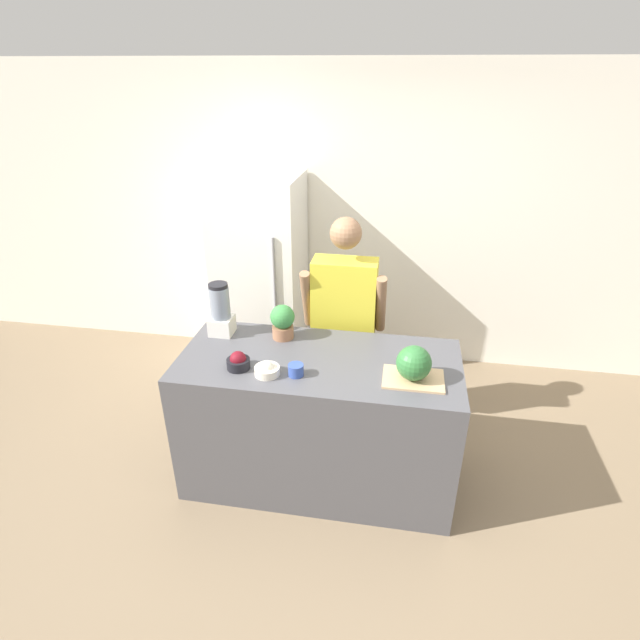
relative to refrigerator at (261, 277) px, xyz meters
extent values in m
plane|color=#7F6B51|center=(0.74, -1.73, -0.88)|extent=(14.00, 14.00, 0.00)
cube|color=white|center=(0.74, 0.38, 0.42)|extent=(8.00, 0.06, 2.60)
cube|color=#4C4C51|center=(0.74, -1.34, -0.42)|extent=(1.73, 0.79, 0.93)
cube|color=white|center=(0.00, 0.00, 0.00)|extent=(0.72, 0.67, 1.76)
cylinder|color=gray|center=(0.21, -0.35, 0.18)|extent=(0.02, 0.02, 0.61)
cube|color=gray|center=(0.82, -0.74, -0.48)|extent=(0.34, 0.18, 0.79)
cube|color=gold|center=(0.82, -0.74, 0.20)|extent=(0.45, 0.22, 0.56)
sphere|color=#936B4C|center=(0.82, -0.74, 0.67)|extent=(0.21, 0.21, 0.21)
cylinder|color=#936B4C|center=(0.56, -0.78, 0.19)|extent=(0.07, 0.23, 0.47)
cylinder|color=#936B4C|center=(1.08, -0.78, 0.19)|extent=(0.07, 0.23, 0.47)
cube|color=tan|center=(1.32, -1.47, 0.05)|extent=(0.35, 0.24, 0.01)
sphere|color=#2D6B33|center=(1.31, -1.47, 0.16)|extent=(0.20, 0.20, 0.20)
cylinder|color=black|center=(0.29, -1.52, 0.08)|extent=(0.14, 0.14, 0.06)
sphere|color=maroon|center=(0.29, -1.52, 0.11)|extent=(0.10, 0.10, 0.10)
cylinder|color=beige|center=(0.48, -1.56, 0.07)|extent=(0.15, 0.15, 0.05)
sphere|color=white|center=(0.48, -1.56, 0.10)|extent=(0.08, 0.08, 0.08)
cylinder|color=#334C9E|center=(0.64, -1.54, 0.08)|extent=(0.09, 0.09, 0.07)
cube|color=silver|center=(0.05, -1.12, 0.11)|extent=(0.15, 0.15, 0.12)
cylinder|color=gray|center=(0.05, -1.12, 0.28)|extent=(0.13, 0.13, 0.22)
cylinder|color=black|center=(0.05, -1.12, 0.40)|extent=(0.12, 0.12, 0.02)
cylinder|color=#996647|center=(0.46, -1.11, 0.09)|extent=(0.14, 0.14, 0.08)
sphere|color=#387F3D|center=(0.46, -1.11, 0.20)|extent=(0.16, 0.16, 0.16)
camera|label=1|loc=(1.19, -3.91, 1.65)|focal=28.00mm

